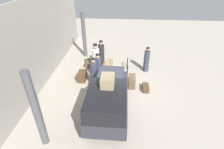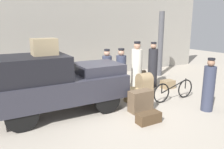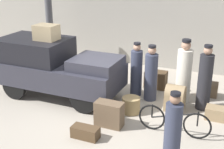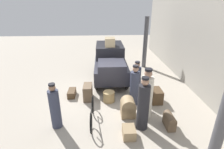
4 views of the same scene
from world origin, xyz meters
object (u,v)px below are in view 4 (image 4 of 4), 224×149
Objects in this scene: porter_carrying_trunk at (146,96)px; trunk_on_truck_roof at (110,42)px; wicker_basket at (109,96)px; porter_standing_middle at (55,108)px; bicycle at (92,113)px; trunk_barrel_dark at (170,120)px; trunk_wicker_pale at (128,107)px; suitcase_small_leather at (72,93)px; conductor_in_dark_uniform at (143,106)px; suitcase_tan_flat at (129,132)px; truck at (110,61)px; trunk_umber_medium at (88,92)px; porter_lifting_near_truck at (135,87)px; porter_with_bicycle at (136,81)px; trunk_large_brown at (156,96)px.

porter_carrying_trunk is 4.13m from trunk_on_truck_roof.
trunk_on_truck_roof is (-2.70, 0.18, 1.73)m from wicker_basket.
trunk_on_truck_roof is (-4.22, 1.98, 1.21)m from porter_standing_middle.
bicycle is 1.24m from porter_standing_middle.
trunk_wicker_pale is at bearing -119.28° from trunk_barrel_dark.
porter_standing_middle is at bearing -79.71° from bicycle.
trunk_on_truck_roof is at bearing -163.95° from porter_carrying_trunk.
suitcase_small_leather is (-1.85, -0.99, -0.20)m from bicycle.
trunk_on_truck_roof reaches higher than conductor_in_dark_uniform.
porter_carrying_trunk reaches higher than wicker_basket.
suitcase_small_leather is at bearing -108.30° from wicker_basket.
bicycle is 1.32m from trunk_wicker_pale.
suitcase_tan_flat is at bearing 4.19° from trunk_on_truck_roof.
truck reaches higher than trunk_umber_medium.
porter_lifting_near_truck is 1.01× the size of porter_with_bicycle.
porter_carrying_trunk is at bearing -134.33° from trunk_barrel_dark.
porter_standing_middle is at bearing -59.04° from porter_with_bicycle.
truck is 5.82× the size of trunk_on_truck_roof.
suitcase_tan_flat reaches higher than suitcase_small_leather.
suitcase_small_leather is (-2.06, 0.17, -0.59)m from porter_standing_middle.
trunk_umber_medium is at bearing -104.33° from porter_lifting_near_truck.
truck reaches higher than trunk_large_brown.
trunk_on_truck_roof reaches higher than porter_standing_middle.
porter_lifting_near_truck is 2.83m from suitcase_small_leather.
trunk_large_brown is at bearing 95.89° from porter_lifting_near_truck.
trunk_umber_medium is 1.22× the size of trunk_barrel_dark.
trunk_large_brown is at bearing 79.38° from suitcase_small_leather.
truck reaches higher than suitcase_tan_flat.
porter_with_bicycle is at bearing 22.70° from trunk_on_truck_roof.
wicker_basket is 3.21m from trunk_on_truck_roof.
trunk_umber_medium is (0.02, -2.08, -0.44)m from porter_with_bicycle.
trunk_large_brown is 2.88m from trunk_umber_medium.
trunk_wicker_pale is at bearing 55.14° from suitcase_small_leather.
suitcase_tan_flat is (0.63, 2.33, -0.57)m from porter_standing_middle.
wicker_basket is at bearing -166.06° from suitcase_tan_flat.
trunk_barrel_dark is at bearing 54.36° from trunk_umber_medium.
bicycle is 3.55× the size of wicker_basket.
porter_standing_middle is at bearing -82.68° from porter_carrying_trunk.
trunk_large_brown is (2.63, 1.78, -0.68)m from truck.
truck is at bearing -162.79° from porter_lifting_near_truck.
bicycle is 1.46m from wicker_basket.
trunk_on_truck_roof is (-2.16, 1.81, 1.80)m from suitcase_small_leather.
porter_carrying_trunk reaches higher than porter_with_bicycle.
trunk_barrel_dark reaches higher than suitcase_small_leather.
trunk_umber_medium is (-1.38, -2.17, -0.53)m from porter_carrying_trunk.
suitcase_tan_flat is at bearing -36.10° from porter_carrying_trunk.
trunk_wicker_pale reaches higher than bicycle.
porter_with_bicycle is 2.28× the size of trunk_wicker_pale.
truck is at bearing 153.75° from porter_standing_middle.
porter_standing_middle is at bearing -65.45° from porter_lifting_near_truck.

